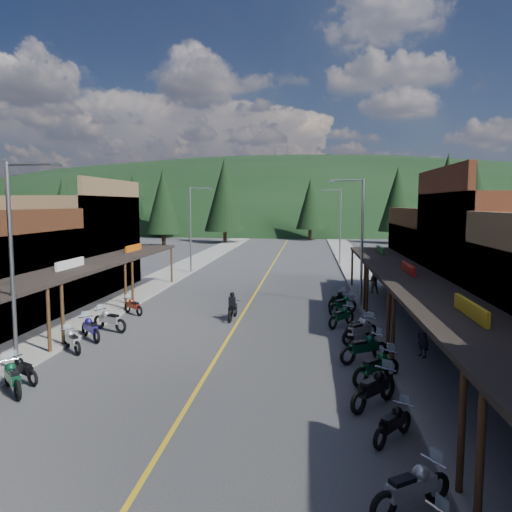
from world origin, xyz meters
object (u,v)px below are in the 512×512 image
(shop_west_3, at_px, (66,245))
(pine_11, at_px, (447,198))
(pine_8, at_px, (111,208))
(bike_east_6, at_px, (364,346))
(pine_5, at_px, (476,195))
(rider_on_bike, at_px, (233,308))
(pine_7, at_px, (133,200))
(streetlight_2, at_px, (360,237))
(bike_west_4, at_px, (12,376))
(bike_west_5, at_px, (22,368))
(bike_east_10, at_px, (343,304))
(streetlight_0, at_px, (15,259))
(pine_9, at_px, (464,204))
(pine_10, at_px, (163,202))
(bike_west_8, at_px, (110,319))
(bike_east_8, at_px, (359,325))
(pine_3, at_px, (310,204))
(bike_east_11, at_px, (338,299))
(bike_west_6, at_px, (72,340))
(bike_east_7, at_px, (360,329))
(pine_0, at_px, (63,204))
(streetlight_1, at_px, (192,226))
(bike_east_5, at_px, (377,366))
(bike_east_9, at_px, (342,315))
(pine_1, at_px, (163,200))
(pedestrian_east_a, at_px, (423,336))
(streetlight_3, at_px, (339,223))
(bike_east_2, at_px, (411,486))
(pine_4, at_px, (397,199))
(shop_east_3, at_px, (457,263))
(bike_west_7, at_px, (91,327))
(bike_east_3, at_px, (393,422))
(bike_east_4, at_px, (374,387))
(pedestrian_east_b, at_px, (373,281))

(shop_west_3, bearing_deg, pine_11, 38.32)
(pine_8, relative_size, bike_east_6, 4.32)
(pine_5, distance_m, rider_on_bike, 76.62)
(pine_7, xyz_separation_m, pine_11, (52.00, -38.00, -0.05))
(streetlight_2, relative_size, bike_west_4, 3.71)
(bike_west_5, distance_m, bike_east_10, 17.63)
(streetlight_0, bearing_deg, pine_9, 58.75)
(pine_10, bearing_deg, bike_west_8, -76.56)
(streetlight_0, height_order, bike_east_8, streetlight_0)
(pine_3, bearing_deg, rider_on_bike, -94.03)
(streetlight_0, xyz_separation_m, bike_east_11, (12.60, 13.59, -3.85))
(bike_west_6, distance_m, bike_east_7, 13.02)
(pine_0, height_order, bike_west_5, pine_0)
(streetlight_1, bearing_deg, streetlight_0, -90.00)
(bike_east_10, bearing_deg, bike_east_5, -42.03)
(streetlight_1, xyz_separation_m, bike_east_9, (12.54, -19.09, -3.84))
(pine_1, bearing_deg, pedestrian_east_a, -65.79)
(streetlight_2, relative_size, pine_7, 0.64)
(streetlight_2, relative_size, streetlight_3, 1.00)
(bike_east_9, bearing_deg, bike_east_2, -50.36)
(pine_8, xyz_separation_m, bike_east_9, (27.59, -37.09, -5.36))
(pine_5, bearing_deg, pine_10, -157.07)
(streetlight_2, distance_m, bike_east_11, 4.08)
(pine_4, bearing_deg, pine_8, -153.43)
(pine_0, distance_m, pine_7, 16.14)
(shop_east_3, xyz_separation_m, bike_west_4, (-19.95, -19.01, -1.92))
(pine_7, bearing_deg, bike_east_11, -61.18)
(bike_west_7, relative_size, bike_east_3, 1.13)
(streetlight_1, bearing_deg, pine_7, 114.88)
(pine_4, relative_size, bike_east_4, 5.32)
(pine_11, distance_m, bike_west_4, 53.09)
(bike_west_4, bearing_deg, streetlight_0, 70.58)
(pine_9, xyz_separation_m, bike_west_5, (-30.46, -51.67, -5.85))
(streetlight_3, bearing_deg, pine_7, 130.26)
(rider_on_bike, bearing_deg, pine_4, 74.33)
(bike_east_11, bearing_deg, pine_1, 146.82)
(pine_4, xyz_separation_m, bike_east_4, (-12.05, -67.55, -6.57))
(streetlight_3, height_order, pine_10, pine_10)
(bike_east_7, bearing_deg, bike_east_4, -46.70)
(bike_east_10, distance_m, pedestrian_east_b, 7.00)
(bike_east_3, bearing_deg, bike_west_6, -171.33)
(bike_west_5, relative_size, bike_east_5, 0.81)
(streetlight_0, xyz_separation_m, pine_11, (26.95, 44.00, 2.73))
(rider_on_bike, bearing_deg, bike_west_5, -117.40)
(shop_east_3, bearing_deg, pine_1, 122.75)
(pine_7, height_order, pine_10, pine_7)
(pedestrian_east_a, bearing_deg, pine_0, -164.63)
(streetlight_1, xyz_separation_m, pine_9, (30.95, 23.00, 1.92))
(pine_0, xyz_separation_m, bike_east_5, (46.32, -67.38, -5.82))
(bike_west_4, distance_m, bike_west_5, 1.07)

